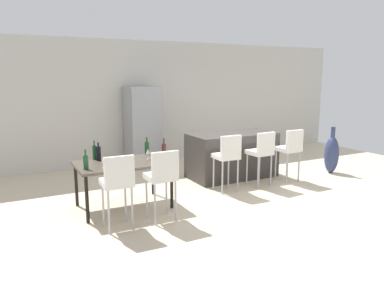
# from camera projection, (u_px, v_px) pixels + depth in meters

# --- Properties ---
(ground_plane) EXTENTS (10.00, 10.00, 0.00)m
(ground_plane) POSITION_uv_depth(u_px,v_px,m) (238.00, 186.00, 7.09)
(ground_plane) COLOR beige
(back_wall) EXTENTS (10.00, 0.12, 2.90)m
(back_wall) POSITION_uv_depth(u_px,v_px,m) (175.00, 101.00, 9.34)
(back_wall) COLOR beige
(back_wall) RESTS_ON ground_plane
(kitchen_island) EXTENTS (1.77, 0.89, 0.92)m
(kitchen_island) POSITION_uv_depth(u_px,v_px,m) (232.00, 155.00, 7.68)
(kitchen_island) COLOR #383330
(kitchen_island) RESTS_ON ground_plane
(bar_chair_left) EXTENTS (0.41, 0.41, 1.05)m
(bar_chair_left) POSITION_uv_depth(u_px,v_px,m) (228.00, 154.00, 6.62)
(bar_chair_left) COLOR white
(bar_chair_left) RESTS_ON ground_plane
(bar_chair_middle) EXTENTS (0.43, 0.43, 1.05)m
(bar_chair_middle) POSITION_uv_depth(u_px,v_px,m) (262.00, 150.00, 6.97)
(bar_chair_middle) COLOR white
(bar_chair_middle) RESTS_ON ground_plane
(bar_chair_right) EXTENTS (0.41, 0.41, 1.05)m
(bar_chair_right) POSITION_uv_depth(u_px,v_px,m) (290.00, 147.00, 7.29)
(bar_chair_right) COLOR white
(bar_chair_right) RESTS_ON ground_plane
(dining_table) EXTENTS (1.44, 0.93, 0.74)m
(dining_table) POSITION_uv_depth(u_px,v_px,m) (123.00, 166.00, 5.85)
(dining_table) COLOR #4C4238
(dining_table) RESTS_ON ground_plane
(dining_chair_near) EXTENTS (0.41, 0.41, 1.05)m
(dining_chair_near) POSITION_uv_depth(u_px,v_px,m) (118.00, 180.00, 4.98)
(dining_chair_near) COLOR white
(dining_chair_near) RESTS_ON ground_plane
(dining_chair_far) EXTENTS (0.40, 0.40, 1.05)m
(dining_chair_far) POSITION_uv_depth(u_px,v_px,m) (162.00, 174.00, 5.27)
(dining_chair_far) COLOR white
(dining_chair_far) RESTS_ON ground_plane
(wine_bottle_end) EXTENTS (0.08, 0.08, 0.30)m
(wine_bottle_end) POSITION_uv_depth(u_px,v_px,m) (147.00, 148.00, 6.41)
(wine_bottle_end) COLOR #194723
(wine_bottle_end) RESTS_ON dining_table
(wine_bottle_middle) EXTENTS (0.07, 0.07, 0.36)m
(wine_bottle_middle) POSITION_uv_depth(u_px,v_px,m) (164.00, 151.00, 5.99)
(wine_bottle_middle) COLOR #471E19
(wine_bottle_middle) RESTS_ON dining_table
(wine_bottle_right) EXTENTS (0.06, 0.06, 0.31)m
(wine_bottle_right) POSITION_uv_depth(u_px,v_px,m) (95.00, 152.00, 6.01)
(wine_bottle_right) COLOR #194723
(wine_bottle_right) RESTS_ON dining_table
(wine_bottle_inner) EXTENTS (0.07, 0.07, 0.29)m
(wine_bottle_inner) POSITION_uv_depth(u_px,v_px,m) (99.00, 153.00, 5.93)
(wine_bottle_inner) COLOR black
(wine_bottle_inner) RESTS_ON dining_table
(wine_bottle_far) EXTENTS (0.07, 0.07, 0.29)m
(wine_bottle_far) POSITION_uv_depth(u_px,v_px,m) (86.00, 162.00, 5.37)
(wine_bottle_far) COLOR #194723
(wine_bottle_far) RESTS_ON dining_table
(wine_glass_left) EXTENTS (0.07, 0.07, 0.17)m
(wine_glass_left) POSITION_uv_depth(u_px,v_px,m) (148.00, 152.00, 6.03)
(wine_glass_left) COLOR silver
(wine_glass_left) RESTS_ON dining_table
(wine_glass_near) EXTENTS (0.07, 0.07, 0.17)m
(wine_glass_near) POSITION_uv_depth(u_px,v_px,m) (104.00, 159.00, 5.47)
(wine_glass_near) COLOR silver
(wine_glass_near) RESTS_ON dining_table
(refrigerator) EXTENTS (0.72, 0.68, 1.84)m
(refrigerator) POSITION_uv_depth(u_px,v_px,m) (143.00, 127.00, 8.58)
(refrigerator) COLOR #939699
(refrigerator) RESTS_ON ground_plane
(floor_vase) EXTENTS (0.31, 0.31, 1.01)m
(floor_vase) POSITION_uv_depth(u_px,v_px,m) (332.00, 154.00, 8.00)
(floor_vase) COLOR navy
(floor_vase) RESTS_ON ground_plane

